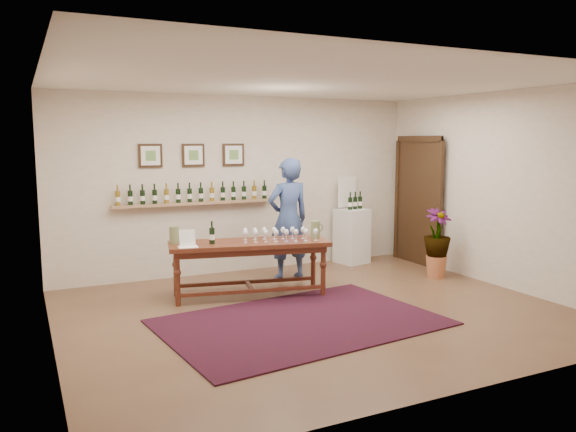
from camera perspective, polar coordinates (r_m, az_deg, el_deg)
name	(u,v)px	position (r m, az deg, el deg)	size (l,w,h in m)	color
ground	(316,312)	(7.04, 2.86, -9.70)	(6.00, 6.00, 0.00)	brown
room_shell	(375,200)	(9.46, 8.79, 1.63)	(6.00, 6.00, 6.00)	beige
rug	(301,322)	(6.63, 1.30, -10.72)	(3.13, 2.09, 0.02)	#4D0D0D
tasting_table	(249,250)	(7.59, -3.96, -3.43)	(2.23, 1.11, 0.76)	#4F1713
table_glasses	(275,234)	(7.61, -1.33, -1.85)	(1.24, 0.29, 0.17)	white
table_bottles	(212,233)	(7.46, -7.73, -1.74)	(0.25, 0.14, 0.27)	black
pitcher_left	(174,235)	(7.53, -11.50, -1.90)	(0.15, 0.15, 0.23)	olive
pitcher_right	(315,229)	(7.81, 2.79, -1.36)	(0.15, 0.15, 0.24)	olive
menu_card	(187,238)	(7.26, -10.19, -2.23)	(0.24, 0.18, 0.22)	white
display_pedestal	(352,236)	(9.74, 6.50, -2.03)	(0.47, 0.47, 0.94)	white
pedestal_bottles	(355,200)	(9.65, 6.84, 1.67)	(0.33, 0.09, 0.33)	black
info_sign	(347,192)	(9.75, 6.03, 2.45)	(0.41, 0.02, 0.57)	white
potted_plant	(437,243)	(8.91, 14.89, -2.68)	(0.50, 0.50, 0.93)	#B7663D
person	(288,219)	(8.50, 0.03, -0.30)	(0.67, 0.44, 1.84)	#334779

